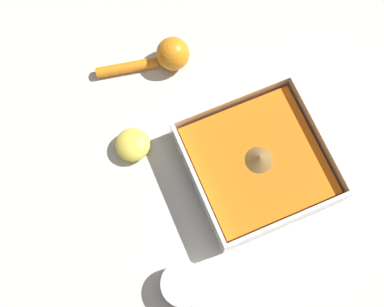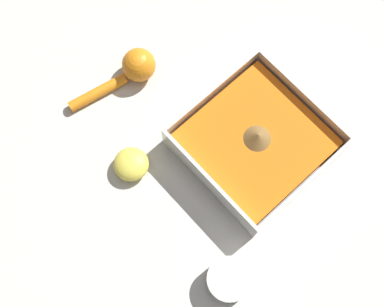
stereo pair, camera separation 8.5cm
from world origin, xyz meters
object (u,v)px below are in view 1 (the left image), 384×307
Objects in this scene: square_dish at (257,163)px; lemon_half at (133,145)px; lemon_squeezer at (165,56)px; spice_bowl at (183,285)px.

square_dish reaches higher than lemon_half.
lemon_squeezer is at bearing 138.58° from lemon_half.
square_dish is 3.75× the size of lemon_half.
lemon_squeezer reaches higher than lemon_half.
square_dish is at bearing -63.03° from lemon_squeezer.
square_dish is 3.17× the size of spice_bowl.
spice_bowl is (0.13, -0.18, -0.00)m from square_dish.
lemon_squeezer is (-0.23, -0.06, 0.00)m from square_dish.
spice_bowl is at bearing -54.85° from square_dish.
lemon_half is (-0.11, -0.17, -0.01)m from square_dish.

